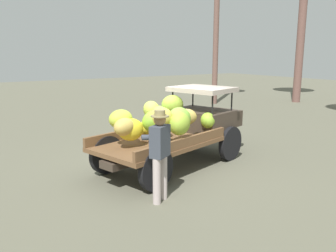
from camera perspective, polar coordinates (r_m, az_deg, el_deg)
The scene contains 3 objects.
ground_plane at distance 8.81m, azimuth 0.30°, elevation -6.36°, with size 60.00×60.00×0.00m, color #5D5B4A.
truck at distance 8.60m, azimuth 1.78°, elevation 0.07°, with size 4.66×2.69×1.89m.
farmer at distance 6.41m, azimuth -1.39°, elevation -4.01°, with size 0.57×0.55×1.76m.
Camera 1 is at (-4.56, -7.02, 2.76)m, focal length 37.00 mm.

